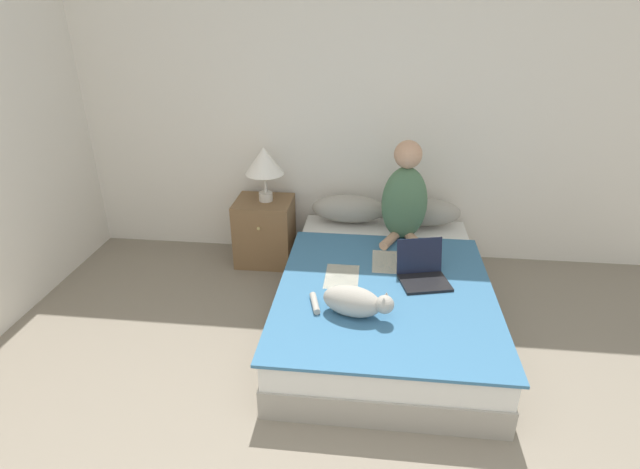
{
  "coord_description": "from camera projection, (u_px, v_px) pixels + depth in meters",
  "views": [
    {
      "loc": [
        0.24,
        -0.96,
        2.1
      ],
      "look_at": [
        -0.08,
        1.88,
        0.73
      ],
      "focal_mm": 28.0,
      "sensor_mm": 36.0,
      "label": 1
    }
  ],
  "objects": [
    {
      "name": "table_lamp",
      "position": [
        264.0,
        162.0,
        4.01
      ],
      "size": [
        0.32,
        0.32,
        0.45
      ],
      "color": "beige",
      "rests_on": "nightstand"
    },
    {
      "name": "nightstand",
      "position": [
        265.0,
        231.0,
        4.27
      ],
      "size": [
        0.47,
        0.44,
        0.56
      ],
      "color": "brown",
      "rests_on": "ground_plane"
    },
    {
      "name": "person_sitting",
      "position": [
        405.0,
        197.0,
        3.78
      ],
      "size": [
        0.36,
        0.35,
        0.78
      ],
      "color": "#476B4C",
      "rests_on": "bed"
    },
    {
      "name": "pillow_near",
      "position": [
        349.0,
        209.0,
        4.17
      ],
      "size": [
        0.62,
        0.25,
        0.23
      ],
      "color": "gray",
      "rests_on": "bed"
    },
    {
      "name": "wall_back",
      "position": [
        346.0,
        109.0,
        4.03
      ],
      "size": [
        5.48,
        0.05,
        2.55
      ],
      "color": "silver",
      "rests_on": "ground_plane"
    },
    {
      "name": "cat_tabby",
      "position": [
        355.0,
        301.0,
        2.94
      ],
      "size": [
        0.52,
        0.3,
        0.18
      ],
      "rotation": [
        0.0,
        0.0,
        -0.26
      ],
      "color": "#A8A399",
      "rests_on": "bed"
    },
    {
      "name": "laptop_open",
      "position": [
        423.0,
        273.0,
        3.33
      ],
      "size": [
        0.38,
        0.36,
        0.26
      ],
      "rotation": [
        0.0,
        0.0,
        0.25
      ],
      "color": "black",
      "rests_on": "bed"
    },
    {
      "name": "pillow_far",
      "position": [
        423.0,
        212.0,
        4.11
      ],
      "size": [
        0.62,
        0.25,
        0.23
      ],
      "color": "gray",
      "rests_on": "bed"
    },
    {
      "name": "bed",
      "position": [
        384.0,
        299.0,
        3.49
      ],
      "size": [
        1.4,
        2.03,
        0.38
      ],
      "color": "#9E998E",
      "rests_on": "ground_plane"
    }
  ]
}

